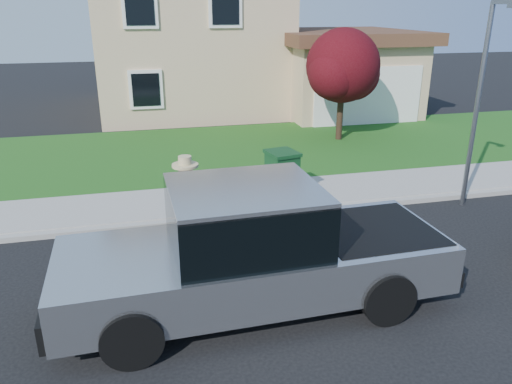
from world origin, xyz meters
TOP-DOWN VIEW (x-y plane):
  - ground at (0.00, 0.00)m, footprint 80.00×80.00m
  - curb at (1.00, 2.90)m, footprint 40.00×0.20m
  - sidewalk at (1.00, 4.00)m, footprint 40.00×2.00m
  - lawn at (1.00, 8.50)m, footprint 40.00×7.00m
  - house at (1.31, 16.38)m, footprint 14.00×11.30m
  - pickup_truck at (-0.98, -0.62)m, footprint 6.43×2.49m
  - woman at (-1.81, 1.38)m, footprint 0.76×0.58m
  - ornamental_tree at (4.51, 8.97)m, footprint 2.84×2.56m
  - trash_bin at (0.81, 3.84)m, footprint 0.84×0.92m
  - street_lamp at (5.13, 2.43)m, footprint 0.37×0.62m

SIDE VIEW (x-z plane):
  - ground at x=0.00m, z-range 0.00..0.00m
  - lawn at x=1.00m, z-range 0.00..0.10m
  - curb at x=1.00m, z-range 0.00..0.12m
  - sidewalk at x=1.00m, z-range 0.00..0.15m
  - trash_bin at x=0.81m, z-range 0.16..1.29m
  - woman at x=-1.81m, z-range -0.05..2.00m
  - pickup_truck at x=-0.98m, z-range -0.07..2.02m
  - ornamental_tree at x=4.51m, z-range 0.64..4.54m
  - street_lamp at x=5.13m, z-range 0.34..5.15m
  - house at x=1.31m, z-range -0.26..6.59m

